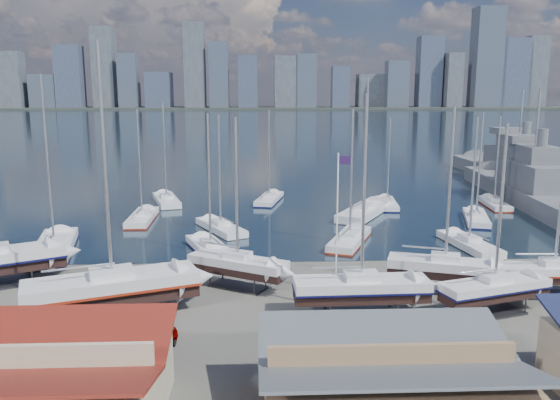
{
  "coord_description": "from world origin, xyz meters",
  "views": [
    {
      "loc": [
        -6.31,
        -49.63,
        15.62
      ],
      "look_at": [
        -3.82,
        8.0,
        4.47
      ],
      "focal_mm": 35.0,
      "sensor_mm": 36.0,
      "label": 1
    }
  ],
  "objects_px": {
    "naval_ship_east": "(531,192)",
    "naval_ship_west": "(516,173)",
    "flagpole": "(338,214)",
    "car_a": "(157,343)"
  },
  "relations": [
    {
      "from": "naval_ship_west",
      "to": "car_a",
      "type": "height_order",
      "value": "naval_ship_west"
    },
    {
      "from": "car_a",
      "to": "flagpole",
      "type": "bearing_deg",
      "value": 51.66
    },
    {
      "from": "car_a",
      "to": "flagpole",
      "type": "distance_m",
      "value": 16.96
    },
    {
      "from": "naval_ship_east",
      "to": "flagpole",
      "type": "height_order",
      "value": "naval_ship_east"
    },
    {
      "from": "naval_ship_west",
      "to": "car_a",
      "type": "distance_m",
      "value": 84.02
    },
    {
      "from": "naval_ship_west",
      "to": "car_a",
      "type": "xyz_separation_m",
      "value": [
        -53.43,
        -64.84,
        -1.01
      ]
    },
    {
      "from": "naval_ship_east",
      "to": "flagpole",
      "type": "xyz_separation_m",
      "value": [
        -33.92,
        -35.78,
        4.78
      ]
    },
    {
      "from": "car_a",
      "to": "flagpole",
      "type": "height_order",
      "value": "flagpole"
    },
    {
      "from": "naval_ship_east",
      "to": "naval_ship_west",
      "type": "xyz_separation_m",
      "value": [
        6.97,
        19.2,
        0.0
      ]
    },
    {
      "from": "flagpole",
      "to": "naval_ship_west",
      "type": "bearing_deg",
      "value": 53.36
    }
  ]
}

